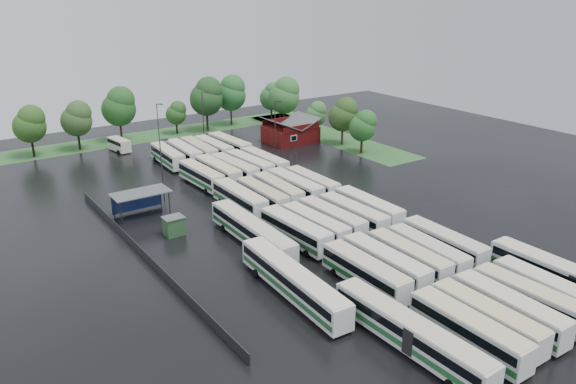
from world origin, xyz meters
TOP-DOWN VIEW (x-y plane):
  - ground at (0.00, 0.00)m, footprint 160.00×160.00m
  - brick_building at (24.00, 42.77)m, footprint 10.07×8.60m
  - wash_shed at (-17.20, 22.02)m, footprint 8.20×4.20m
  - utility_hut at (-16.20, 12.60)m, footprint 2.70×2.20m
  - grass_strip_north at (2.00, 64.80)m, footprint 80.00×10.00m
  - grass_strip_east at (34.00, 42.80)m, footprint 10.00×50.00m
  - west_fence at (-22.20, 8.00)m, footprint 0.10×50.00m
  - bus_r0c0 at (-4.33, -26.14)m, footprint 2.73×12.28m
  - bus_r0c1 at (-1.24, -25.86)m, footprint 2.59×11.94m
  - bus_r0c2 at (1.92, -26.07)m, footprint 2.81×12.14m
  - bus_r0c3 at (5.32, -25.98)m, footprint 2.99×11.93m
  - bus_r0c4 at (8.26, -26.22)m, footprint 2.74×11.95m
  - bus_r1c0 at (-4.57, -12.40)m, footprint 2.68×12.16m
  - bus_r1c1 at (-1.31, -12.17)m, footprint 2.67×12.22m
  - bus_r1c2 at (2.09, -12.45)m, footprint 2.76×11.77m
  - bus_r1c3 at (5.03, -12.71)m, footprint 3.06×11.77m
  - bus_r1c4 at (8.44, -12.28)m, footprint 2.81×12.01m
  - bus_r2c0 at (-4.42, 1.07)m, footprint 3.08×12.32m
  - bus_r2c1 at (-1.25, 1.11)m, footprint 2.95×11.82m
  - bus_r2c2 at (1.92, 1.49)m, footprint 2.79×11.91m
  - bus_r2c3 at (5.22, 0.94)m, footprint 2.78×12.10m
  - bus_r2c4 at (8.54, 1.45)m, footprint 2.80×12.32m
  - bus_r3c0 at (-4.59, 15.04)m, footprint 2.72×12.30m
  - bus_r3c1 at (-1.03, 14.50)m, footprint 2.60×11.69m
  - bus_r3c2 at (2.16, 14.99)m, footprint 3.01×11.78m
  - bus_r3c3 at (5.23, 14.81)m, footprint 2.63×12.24m
  - bus_r3c4 at (8.47, 14.61)m, footprint 2.57×11.74m
  - bus_r4c0 at (-4.33, 28.23)m, footprint 2.86×11.85m
  - bus_r4c1 at (-1.01, 28.61)m, footprint 2.75×12.20m
  - bus_r4c2 at (1.95, 28.24)m, footprint 3.15×12.16m
  - bus_r4c3 at (5.15, 28.53)m, footprint 3.16×12.18m
  - bus_r4c4 at (8.32, 28.54)m, footprint 2.74×12.06m
  - bus_r5c0 at (-4.27, 42.23)m, footprint 2.99×11.83m
  - bus_r5c1 at (-1.07, 42.10)m, footprint 2.96×12.18m
  - bus_r5c2 at (2.00, 42.06)m, footprint 2.96×12.22m
  - bus_r5c3 at (5.09, 41.94)m, footprint 2.75×11.90m
  - bus_r5c4 at (8.60, 41.85)m, footprint 3.21×12.45m
  - artic_bus_west_a at (-8.97, -23.32)m, footprint 2.80×17.93m
  - artic_bus_west_b at (-9.12, 4.07)m, footprint 2.93×17.95m
  - artic_bus_west_c at (-12.28, -9.49)m, footprint 3.51×18.39m
  - artic_bus_east at (12.20, -26.46)m, footprint 2.67×18.55m
  - minibus at (-8.53, 56.63)m, footprint 3.08×6.25m
  - tree_north_0 at (-23.46, 62.20)m, footprint 6.20×6.20m
  - tree_north_1 at (-14.66, 62.15)m, footprint 6.13×6.13m
  - tree_north_2 at (-5.30, 63.93)m, footprint 7.14×7.14m
  - tree_north_3 at (7.15, 63.17)m, footprint 4.53×4.52m
  - tree_north_4 at (14.22, 61.79)m, footprint 7.48×7.48m
  - tree_north_5 at (21.57, 63.78)m, footprint 7.24×7.24m
  - tree_north_6 at (31.91, 61.91)m, footprint 5.75×5.75m
  - tree_east_0 at (31.00, 27.66)m, footprint 5.32×5.28m
  - tree_east_1 at (32.01, 34.90)m, footprint 6.06×6.06m
  - tree_east_2 at (31.31, 43.44)m, footprint 4.76×4.76m
  - tree_east_3 at (30.26, 54.03)m, footprint 7.23×7.23m
  - tree_east_4 at (34.09, 61.41)m, footprint 4.89×4.89m
  - lamp_post_ne at (17.40, 38.47)m, footprint 1.58×0.31m
  - lamp_post_nw at (-12.07, 25.38)m, footprint 1.51×0.30m
  - lamp_post_back_w at (-0.82, 54.11)m, footprint 1.42×0.28m
  - lamp_post_back_e at (9.11, 53.66)m, footprint 1.65×0.32m
  - puddle_0 at (0.75, -20.79)m, footprint 6.25×6.25m
  - puddle_1 at (7.00, -22.30)m, footprint 2.81×2.81m
  - puddle_2 at (-5.06, 0.71)m, footprint 5.71×5.71m
  - puddle_3 at (3.71, -1.03)m, footprint 4.69×4.69m
  - puddle_4 at (11.44, -15.62)m, footprint 3.73×3.73m

SIDE VIEW (x-z plane):
  - ground at x=0.00m, z-range 0.00..0.00m
  - puddle_0 at x=0.75m, z-range 0.00..0.01m
  - puddle_1 at x=7.00m, z-range 0.00..0.01m
  - puddle_2 at x=-5.06m, z-range 0.00..0.01m
  - puddle_3 at x=3.71m, z-range 0.00..0.01m
  - puddle_4 at x=11.44m, z-range 0.00..0.01m
  - grass_strip_north at x=2.00m, z-range 0.00..0.01m
  - grass_strip_east at x=34.00m, z-range 0.00..0.01m
  - west_fence at x=-22.20m, z-range 0.00..1.20m
  - utility_hut at x=-16.20m, z-range 0.01..2.63m
  - minibus at x=-8.53m, z-range 0.14..2.76m
  - bus_r1c3 at x=5.03m, z-range 0.16..3.41m
  - bus_r3c1 at x=-1.03m, z-range 0.16..3.41m
  - bus_r3c2 at x=2.16m, z-range 0.16..3.41m
  - bus_r1c2 at x=2.09m, z-range 0.16..3.42m
  - bus_r3c4 at x=8.47m, z-range 0.16..3.43m
  - bus_r5c0 at x=-4.27m, z-range 0.16..3.43m
  - bus_r2c1 at x=-1.25m, z-range 0.16..3.43m
  - bus_r4c0 at x=-4.33m, z-range 0.16..3.44m
  - bus_r0c3 at x=5.32m, z-range 0.16..3.46m
  - bus_r5c3 at x=5.09m, z-range 0.16..3.46m
  - bus_r2c2 at x=1.92m, z-range 0.16..3.46m
  - bus_r0c4 at x=8.26m, z-range 0.17..3.48m
  - bus_r0c1 at x=-1.24m, z-range 0.17..3.49m
  - bus_r1c4 at x=8.44m, z-range 0.17..3.50m
  - bus_r4c4 at x=8.32m, z-range 0.17..3.51m
  - artic_bus_west_b at x=-9.12m, z-range 0.18..3.50m
  - artic_bus_west_a at x=-8.97m, z-range 0.18..3.50m
  - bus_r4c2 at x=1.95m, z-range 0.17..3.52m
  - bus_r2c3 at x=5.22m, z-range 0.17..3.52m
  - bus_r4c3 at x=5.15m, z-range 0.17..3.53m
  - bus_r0c2 at x=1.92m, z-range 0.17..3.53m
  - bus_r5c1 at x=-1.07m, z-range 0.17..3.54m
  - bus_r1c0 at x=-4.57m, z-range 0.17..3.55m
  - bus_r5c2 at x=2.00m, z-range 0.17..3.55m
  - bus_r4c1 at x=-1.01m, z-range 0.17..3.56m
  - brick_building at x=24.00m, z-range -0.83..4.56m
  - bus_r1c1 at x=-1.31m, z-range 0.17..3.57m
  - bus_r2c0 at x=-4.42m, z-range 0.17..3.57m
  - bus_r3c3 at x=5.23m, z-range 0.17..3.58m
  - bus_r0c0 at x=-4.33m, z-range 0.17..3.58m
  - bus_r3c0 at x=-4.59m, z-range 0.17..3.59m
  - bus_r2c4 at x=8.54m, z-range 0.17..3.59m
  - artic_bus_west_c at x=-12.28m, z-range 0.19..3.58m
  - bus_r5c4 at x=8.60m, z-range 0.17..3.61m
  - artic_bus_east at x=12.20m, z-range 0.19..3.63m
  - wash_shed at x=-17.20m, z-range 1.20..4.78m
  - tree_north_3 at x=7.15m, z-range 1.07..8.56m
  - tree_east_2 at x=31.31m, z-range 1.13..9.01m
  - tree_east_4 at x=34.09m, z-range 1.16..9.26m
  - lamp_post_back_w at x=-0.82m, z-range 0.74..9.93m
  - tree_east_0 at x=31.00m, z-range 1.25..9.99m
  - lamp_post_nw at x=-12.07m, z-range 0.79..10.63m
  - lamp_post_ne at x=17.40m, z-range 0.83..11.10m
  - tree_north_6 at x=31.91m, z-range 1.36..10.88m
  - lamp_post_back_e at x=9.11m, z-range 0.86..11.57m
  - tree_east_1 at x=32.01m, z-range 1.44..11.47m
  - tree_north_1 at x=-14.66m, z-range 1.45..11.61m
  - tree_north_0 at x=-23.46m, z-range 1.47..11.74m
  - tree_north_2 at x=-5.30m, z-range 1.70..13.52m
  - tree_east_3 at x=30.26m, z-range 1.72..13.70m
  - tree_north_5 at x=21.57m, z-range 1.72..13.71m
  - tree_north_4 at x=14.22m, z-range 1.78..14.17m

